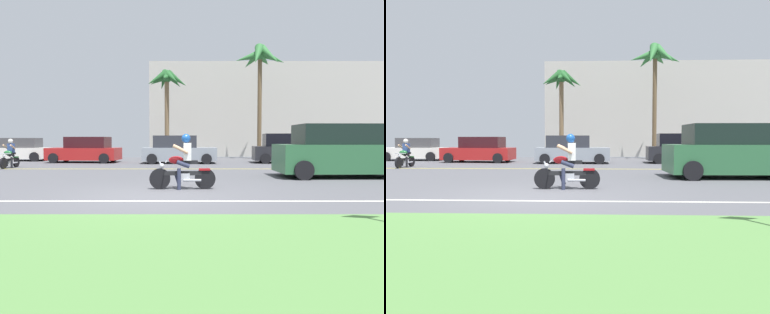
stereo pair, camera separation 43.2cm
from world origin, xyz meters
The scene contains 14 objects.
ground centered at (0.00, 3.00, -0.02)m, with size 56.00×30.00×0.04m, color #545459.
grass_median centered at (0.00, -4.10, 0.03)m, with size 56.00×3.80×0.06m, color #548442.
lane_line_near centered at (0.00, -0.58, 0.00)m, with size 50.40×0.12×0.01m, color silver.
lane_line_far centered at (0.00, 7.79, 0.00)m, with size 50.40×0.12×0.01m, color yellow.
motorcyclist centered at (0.63, 1.29, 0.62)m, with size 1.76×0.57×1.47m.
suv_nearby centered at (6.07, 4.37, 0.90)m, with size 4.52×2.16×1.85m.
parked_car_0 centered at (-9.89, 13.99, 0.66)m, with size 3.82×2.17×1.41m.
parked_car_1 centered at (-5.25, 12.36, 0.69)m, with size 4.09×2.13×1.47m.
parked_car_2 centered at (0.11, 11.69, 0.72)m, with size 4.06×1.92×1.53m.
parked_car_3 centered at (6.27, 12.00, 0.76)m, with size 4.10×2.16×1.64m.
palm_tree_0 centered at (5.40, 15.76, 6.40)m, with size 3.48×3.29×7.56m.
palm_tree_1 centered at (-0.81, 15.89, 5.03)m, with size 2.91×2.88×6.04m.
motorcyclist_distant centered at (-7.55, 8.35, 0.57)m, with size 0.53×1.62×1.35m.
building_far centered at (7.96, 21.00, 3.60)m, with size 20.63×4.00×7.20m, color #BCB7AD.
Camera 1 is at (0.87, -8.20, 1.33)m, focal length 33.55 mm.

